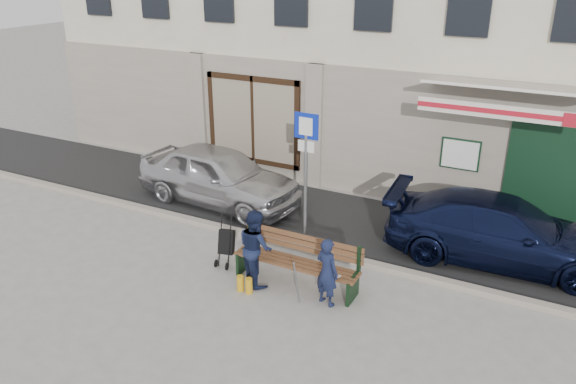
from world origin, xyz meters
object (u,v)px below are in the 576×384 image
Objects in this scene: car_silver at (219,176)px; bench at (294,262)px; parking_sign at (306,158)px; woman at (255,247)px; stroller at (226,243)px; car_navy at (501,231)px; man at (327,272)px.

car_silver reaches higher than bench.
woman is at bearing -91.18° from parking_sign.
woman is at bearing -32.57° from stroller.
bench is 2.31× the size of stroller.
parking_sign is (2.78, -0.91, 1.19)m from car_silver.
parking_sign is at bearing 45.61° from stroller.
parking_sign is at bearing 101.81° from car_navy.
man is 1.45m from woman.
woman is 0.94m from stroller.
stroller is (-0.85, 0.31, -0.27)m from woman.
car_silver reaches higher than man.
car_navy is at bearing -109.08° from woman.
man is (0.80, -0.32, 0.17)m from bench.
stroller is at bearing 114.95° from car_navy.
car_silver is at bearing 87.39° from car_navy.
man is at bearing -21.51° from stroller.
bench is (0.54, -1.59, -1.44)m from parking_sign.
woman is at bearing -131.41° from car_silver.
car_silver is 1.49× the size of parking_sign.
car_silver is 3.84m from woman.
woman is (-1.45, 0.05, 0.10)m from man.
parking_sign reaches higher than stroller.
man is at bearing 136.76° from car_navy.
parking_sign is 2.71× the size of stroller.
car_silver is 4.16m from bench.
car_silver is 3.07m from stroller.
car_silver is 4.03× the size of stroller.
parking_sign is 2.20m from woman.
car_navy is 3.09× the size of woman.
man reaches higher than stroller.
parking_sign is at bearing -59.59° from woman.
woman is at bearing 123.01° from car_navy.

